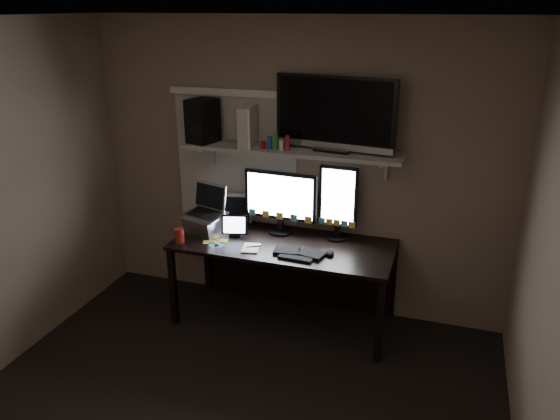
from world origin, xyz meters
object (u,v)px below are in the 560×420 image
at_px(monitor_portrait, 338,203).
at_px(mouse, 330,253).
at_px(keyboard, 299,252).
at_px(laptop, 204,210).
at_px(tablet, 235,226).
at_px(game_console, 249,126).
at_px(speaker, 203,121).
at_px(cup, 179,235).
at_px(tv, 335,114).
at_px(monitor_landscape, 281,202).
at_px(desk, 288,257).

relative_size(monitor_portrait, mouse, 6.28).
xyz_separation_m(keyboard, laptop, (-0.90, 0.19, 0.18)).
bearing_deg(tablet, mouse, -21.54).
relative_size(monitor_portrait, keyboard, 1.54).
relative_size(game_console, speaker, 0.90).
distance_m(cup, tv, 1.59).
xyz_separation_m(laptop, game_console, (0.36, 0.15, 0.72)).
xyz_separation_m(keyboard, tv, (0.16, 0.39, 1.03)).
bearing_deg(game_console, cup, -145.57).
distance_m(mouse, game_console, 1.22).
height_order(monitor_portrait, mouse, monitor_portrait).
distance_m(monitor_portrait, tablet, 0.88).
distance_m(tablet, tv, 1.24).
distance_m(monitor_portrait, keyboard, 0.54).
height_order(tablet, laptop, laptop).
bearing_deg(keyboard, cup, -171.96).
distance_m(mouse, speaker, 1.52).
relative_size(monitor_landscape, cup, 5.44).
distance_m(cup, speaker, 0.97).
relative_size(keyboard, tablet, 1.89).
distance_m(monitor_portrait, laptop, 1.14).
xyz_separation_m(keyboard, tablet, (-0.61, 0.17, 0.08)).
height_order(desk, cup, cup).
height_order(keyboard, tv, tv).
height_order(monitor_landscape, cup, monitor_landscape).
bearing_deg(cup, monitor_landscape, 31.52).
distance_m(desk, tablet, 0.52).
bearing_deg(monitor_portrait, laptop, -166.93).
xyz_separation_m(monitor_landscape, keyboard, (0.27, -0.36, -0.27)).
bearing_deg(tv, monitor_landscape, -168.88).
bearing_deg(cup, speaker, 82.67).
height_order(mouse, cup, cup).
bearing_deg(game_console, desk, -18.03).
bearing_deg(speaker, laptop, -56.71).
bearing_deg(desk, keyboard, -56.91).
relative_size(desk, mouse, 17.75).
bearing_deg(tablet, cup, -160.92).
bearing_deg(keyboard, desk, 126.29).
relative_size(tv, speaker, 2.69).
relative_size(keyboard, tv, 0.43).
bearing_deg(desk, speaker, 175.36).
distance_m(game_console, speaker, 0.41).
xyz_separation_m(cup, game_console, (0.46, 0.43, 0.85)).
relative_size(laptop, cup, 3.37).
height_order(monitor_landscape, game_console, game_console).
bearing_deg(laptop, game_console, 40.03).
bearing_deg(speaker, cup, -81.82).
bearing_deg(monitor_portrait, tv, -179.70).
xyz_separation_m(monitor_portrait, laptop, (-1.11, -0.20, -0.12)).
bearing_deg(laptop, monitor_landscape, 32.44).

